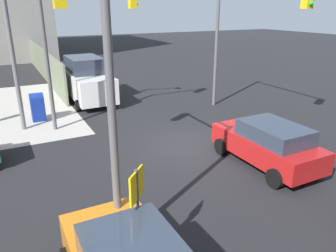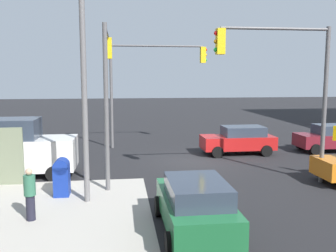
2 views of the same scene
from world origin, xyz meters
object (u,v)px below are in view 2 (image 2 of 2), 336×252
at_px(street_lamp_corner, 87,70).
at_px(van_white_delivery, 12,148).
at_px(traffic_signal_ne_corner, 107,75).
at_px(pedestrian_crossing, 30,194).
at_px(hatchback_red, 239,140).
at_px(coupe_green, 195,205).
at_px(traffic_signal_se_corner, 149,74).
at_px(mailbox_blue, 62,176).
at_px(traffic_signal_nw_corner, 284,74).
at_px(fire_hydrant, 258,138).
at_px(coupe_maroon, 330,138).

bearing_deg(street_lamp_corner, van_white_delivery, -44.44).
height_order(street_lamp_corner, van_white_delivery, street_lamp_corner).
relative_size(traffic_signal_ne_corner, pedestrian_crossing, 3.88).
bearing_deg(hatchback_red, coupe_green, 65.99).
relative_size(traffic_signal_ne_corner, van_white_delivery, 1.20).
relative_size(traffic_signal_se_corner, pedestrian_crossing, 3.88).
bearing_deg(traffic_signal_ne_corner, mailbox_blue, 51.83).
xyz_separation_m(street_lamp_corner, van_white_delivery, (3.71, -3.64, -3.42)).
bearing_deg(traffic_signal_ne_corner, traffic_signal_nw_corner, 166.94).
bearing_deg(traffic_signal_nw_corner, fire_hydrant, -105.02).
height_order(traffic_signal_ne_corner, pedestrian_crossing, traffic_signal_ne_corner).
distance_m(mailbox_blue, hatchback_red, 11.25).
bearing_deg(mailbox_blue, pedestrian_crossing, 75.96).
xyz_separation_m(traffic_signal_nw_corner, traffic_signal_se_corner, (4.79, -9.00, 0.08)).
bearing_deg(street_lamp_corner, traffic_signal_nw_corner, -173.12).
bearing_deg(traffic_signal_se_corner, pedestrian_crossing, 68.54).
height_order(fire_hydrant, pedestrian_crossing, pedestrian_crossing).
distance_m(traffic_signal_se_corner, van_white_delivery, 9.81).
distance_m(mailbox_blue, coupe_green, 5.89).
xyz_separation_m(hatchback_red, pedestrian_crossing, (9.67, 9.06, 0.02)).
bearing_deg(fire_hydrant, coupe_maroon, 144.33).
bearing_deg(coupe_maroon, traffic_signal_se_corner, -14.89).
bearing_deg(coupe_green, fire_hydrant, -117.54).
distance_m(mailbox_blue, pedestrian_crossing, 2.48).
height_order(coupe_maroon, van_white_delivery, van_white_delivery).
relative_size(hatchback_red, van_white_delivery, 0.77).
height_order(traffic_signal_se_corner, hatchback_red, traffic_signal_se_corner).
height_order(street_lamp_corner, coupe_green, street_lamp_corner).
height_order(mailbox_blue, hatchback_red, hatchback_red).
relative_size(traffic_signal_nw_corner, mailbox_blue, 4.55).
distance_m(traffic_signal_se_corner, coupe_maroon, 11.67).
distance_m(traffic_signal_ne_corner, pedestrian_crossing, 6.31).
xyz_separation_m(mailbox_blue, coupe_green, (-4.31, 4.01, 0.08)).
bearing_deg(hatchback_red, fire_hydrant, -130.06).
distance_m(traffic_signal_nw_corner, pedestrian_crossing, 10.58).
xyz_separation_m(street_lamp_corner, pedestrian_crossing, (1.68, 1.96, -3.83)).
xyz_separation_m(traffic_signal_se_corner, traffic_signal_ne_corner, (2.38, 7.34, -0.10)).
bearing_deg(street_lamp_corner, traffic_signal_se_corner, -106.78).
relative_size(traffic_signal_se_corner, coupe_green, 1.57).
distance_m(coupe_green, van_white_delivery, 10.02).
bearing_deg(van_white_delivery, mailbox_blue, 129.42).
distance_m(coupe_green, pedestrian_crossing, 5.17).
xyz_separation_m(van_white_delivery, pedestrian_crossing, (-2.03, 5.60, -0.41)).
distance_m(traffic_signal_se_corner, mailbox_blue, 11.05).
height_order(coupe_maroon, pedestrian_crossing, pedestrian_crossing).
height_order(traffic_signal_se_corner, street_lamp_corner, street_lamp_corner).
relative_size(fire_hydrant, hatchback_red, 0.23).
relative_size(street_lamp_corner, van_white_delivery, 1.48).
height_order(hatchback_red, coupe_green, same).
distance_m(traffic_signal_nw_corner, mailbox_blue, 9.67).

